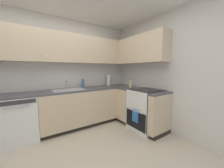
{
  "coord_description": "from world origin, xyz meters",
  "views": [
    {
      "loc": [
        -0.55,
        -1.49,
        1.34
      ],
      "look_at": [
        0.99,
        0.79,
        1.02
      ],
      "focal_mm": 20.14,
      "sensor_mm": 36.0,
      "label": 1
    }
  ],
  "objects_px": {
    "oven_range": "(146,109)",
    "oil_bottle": "(130,83)",
    "paper_towel_roll": "(108,80)",
    "dishwasher": "(19,119)",
    "soap_bottle": "(83,84)"
  },
  "relations": [
    {
      "from": "soap_bottle",
      "to": "paper_towel_roll",
      "type": "xyz_separation_m",
      "value": [
        0.75,
        -0.02,
        0.05
      ]
    },
    {
      "from": "soap_bottle",
      "to": "oil_bottle",
      "type": "relative_size",
      "value": 0.92
    },
    {
      "from": "oven_range",
      "to": "paper_towel_roll",
      "type": "distance_m",
      "value": 1.32
    },
    {
      "from": "soap_bottle",
      "to": "paper_towel_roll",
      "type": "distance_m",
      "value": 0.75
    },
    {
      "from": "soap_bottle",
      "to": "paper_towel_roll",
      "type": "height_order",
      "value": "paper_towel_roll"
    },
    {
      "from": "oven_range",
      "to": "oil_bottle",
      "type": "distance_m",
      "value": 0.74
    },
    {
      "from": "dishwasher",
      "to": "oven_range",
      "type": "xyz_separation_m",
      "value": [
        2.34,
        -1.0,
        0.02
      ]
    },
    {
      "from": "paper_towel_roll",
      "to": "oil_bottle",
      "type": "relative_size",
      "value": 1.55
    },
    {
      "from": "dishwasher",
      "to": "paper_towel_roll",
      "type": "height_order",
      "value": "paper_towel_roll"
    },
    {
      "from": "soap_bottle",
      "to": "paper_towel_roll",
      "type": "bearing_deg",
      "value": -1.54
    },
    {
      "from": "oven_range",
      "to": "oil_bottle",
      "type": "relative_size",
      "value": 4.51
    },
    {
      "from": "oven_range",
      "to": "oil_bottle",
      "type": "xyz_separation_m",
      "value": [
        -0.02,
        0.51,
        0.54
      ]
    },
    {
      "from": "dishwasher",
      "to": "soap_bottle",
      "type": "distance_m",
      "value": 1.45
    },
    {
      "from": "soap_bottle",
      "to": "oil_bottle",
      "type": "height_order",
      "value": "oil_bottle"
    },
    {
      "from": "oil_bottle",
      "to": "paper_towel_roll",
      "type": "bearing_deg",
      "value": 110.64
    }
  ]
}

